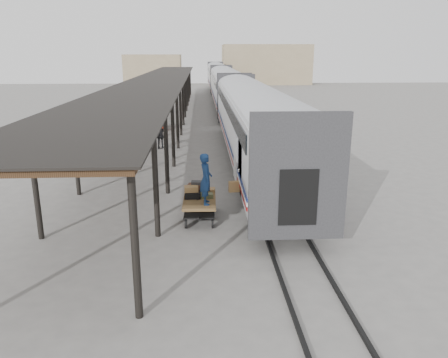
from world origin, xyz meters
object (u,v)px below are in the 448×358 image
Objects in this scene: porter at (206,179)px; pedestrian at (161,136)px; luggage_tug at (159,123)px; baggage_cart at (200,203)px.

porter is 14.37m from pedestrian.
luggage_tug is 0.85× the size of porter.
pedestrian is at bearing -87.10° from luggage_tug.
porter is 1.10× the size of pedestrian.
pedestrian is at bearing 8.24° from porter.
luggage_tug reaches higher than baggage_cart.
baggage_cart is 13.66m from pedestrian.
baggage_cart is 1.26× the size of porter.
pedestrian is (-2.68, 13.39, 0.23)m from baggage_cart.
porter is at bearing -67.61° from baggage_cart.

